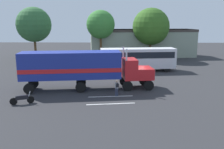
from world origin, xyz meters
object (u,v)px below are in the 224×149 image
motorcycle (22,99)px  tree_right (151,27)px  tree_left (101,25)px  tree_center (34,25)px  parked_car (47,63)px  semi_truck (82,67)px  parked_bus (138,57)px  person_bystander (117,87)px

motorcycle → tree_right: bearing=61.5°
tree_left → tree_center: size_ratio=0.95×
tree_left → parked_car: bearing=-130.7°
semi_truck → parked_car: bearing=121.2°
semi_truck → parked_bus: (6.87, 10.30, -0.46)m
parked_bus → parked_car: parked_bus is taller
tree_right → parked_car: bearing=-148.7°
parked_car → motorcycle: bearing=-81.3°
tree_center → person_bystander: bearing=-55.3°
motorcycle → tree_left: 27.35m
parked_bus → motorcycle: parked_bus is taller
person_bystander → parked_bus: 13.01m
motorcycle → tree_center: (-7.09, 25.09, 6.22)m
motorcycle → tree_left: bearing=78.5°
tree_left → tree_center: tree_center is taller
semi_truck → parked_bus: size_ratio=1.28×
tree_center → tree_right: size_ratio=1.01×
parked_car → tree_right: tree_right is taller
parked_bus → tree_center: size_ratio=1.13×
motorcycle → tree_center: bearing=105.8°
person_bystander → tree_right: 26.40m
semi_truck → motorcycle: semi_truck is taller
tree_center → tree_right: tree_center is taller
parked_bus → parked_car: size_ratio=2.47×
motorcycle → tree_right: size_ratio=0.20×
semi_truck → person_bystander: bearing=-31.1°
person_bystander → parked_car: size_ratio=0.36×
parked_car → tree_center: tree_center is taller
parked_bus → motorcycle: bearing=-127.3°
motorcycle → tree_center: size_ratio=0.20×
parked_bus → tree_right: (3.44, 12.42, 4.25)m
person_bystander → parked_bus: bearing=76.2°
parked_car → motorcycle: (2.60, -16.91, -0.33)m
parked_car → tree_center: size_ratio=0.46×
motorcycle → tree_center: tree_center is taller
person_bystander → tree_left: 24.41m
tree_right → motorcycle: bearing=-118.5°
person_bystander → tree_left: tree_left is taller
person_bystander → semi_truck: bearing=148.9°
person_bystander → tree_right: (6.53, 25.00, 5.42)m
semi_truck → tree_left: 21.63m
parked_bus → tree_right: bearing=74.5°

